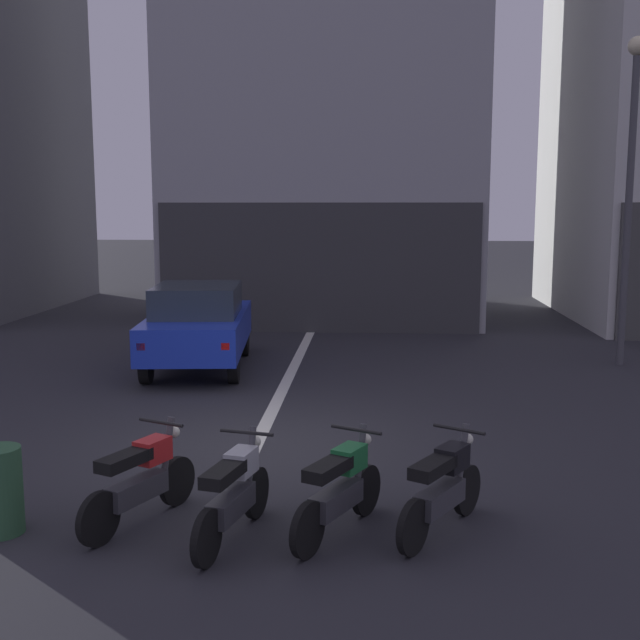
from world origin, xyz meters
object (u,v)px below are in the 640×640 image
car_blue_crossing_near (198,324)px  motorcycle_silver_row_left_mid (234,493)px  motorcycle_red_row_leftmost (141,479)px  motorcycle_green_row_centre (340,488)px  motorcycle_black_row_right_mid (443,487)px  street_lamp (631,167)px

car_blue_crossing_near → motorcycle_silver_row_left_mid: size_ratio=2.59×
motorcycle_red_row_leftmost → motorcycle_silver_row_left_mid: same height
motorcycle_silver_row_left_mid → motorcycle_green_row_centre: (0.99, 0.19, 0.00)m
motorcycle_silver_row_left_mid → car_blue_crossing_near: bearing=104.9°
car_blue_crossing_near → motorcycle_black_row_right_mid: (4.03, -7.40, -0.43)m
street_lamp → motorcycle_green_row_centre: bearing=-121.7°
car_blue_crossing_near → motorcycle_green_row_centre: size_ratio=2.79×
motorcycle_black_row_right_mid → motorcycle_silver_row_left_mid: bearing=-171.7°
street_lamp → motorcycle_green_row_centre: street_lamp is taller
motorcycle_red_row_leftmost → motorcycle_black_row_right_mid: same height
motorcycle_red_row_leftmost → motorcycle_green_row_centre: same height
car_blue_crossing_near → motorcycle_red_row_leftmost: car_blue_crossing_near is taller
motorcycle_red_row_leftmost → motorcycle_silver_row_left_mid: (0.99, -0.31, 0.00)m
car_blue_crossing_near → motorcycle_black_row_right_mid: car_blue_crossing_near is taller
street_lamp → motorcycle_silver_row_left_mid: 11.19m
street_lamp → motorcycle_red_row_leftmost: 11.53m
car_blue_crossing_near → motorcycle_green_row_centre: bearing=-68.0°
street_lamp → motorcycle_black_row_right_mid: size_ratio=4.29×
car_blue_crossing_near → street_lamp: (8.26, 0.97, 2.98)m
motorcycle_red_row_leftmost → motorcycle_green_row_centre: bearing=-3.5°
motorcycle_red_row_leftmost → car_blue_crossing_near: bearing=98.2°
motorcycle_red_row_leftmost → motorcycle_green_row_centre: (1.98, -0.12, 0.00)m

